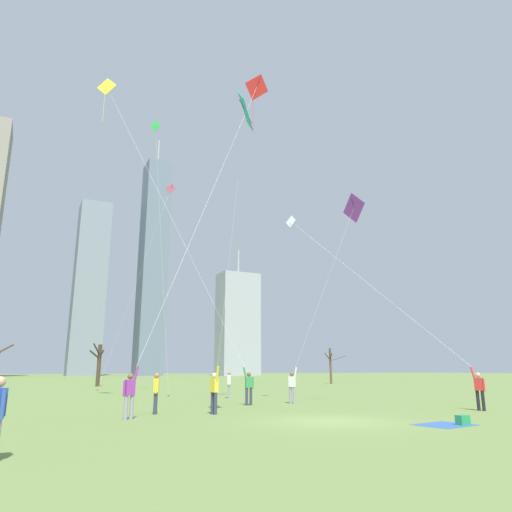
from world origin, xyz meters
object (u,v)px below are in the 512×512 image
kite_flyer_midfield_right_red (178,276)px  bare_tree_center (99,363)px  kite_flyer_far_back_purple (308,339)px  kite_flyer_foreground_left_white (454,366)px  bystander_strolling_midfield (156,391)px  picnic_spot (455,422)px  distant_kite_drifting_right_green (156,145)px  bare_tree_right_of_center (331,364)px  kite_flyer_midfield_center_teal (222,321)px  distant_kite_drifting_left_pink (166,200)px  bystander_watching_nearby (229,383)px  kite_flyer_midfield_left_yellow (212,310)px

kite_flyer_midfield_right_red → bare_tree_center: 34.94m
kite_flyer_far_back_purple → bare_tree_center: bearing=100.9°
kite_flyer_foreground_left_white → bystander_strolling_midfield: size_ratio=6.65×
kite_flyer_midfield_right_red → picnic_spot: size_ratio=9.20×
kite_flyer_foreground_left_white → distant_kite_drifting_right_green: distant_kite_drifting_right_green is taller
bystander_strolling_midfield → bare_tree_right_of_center: (30.13, 31.00, 1.52)m
kite_flyer_midfield_center_teal → kite_flyer_far_back_purple: bearing=31.6°
bystander_strolling_midfield → bare_tree_right_of_center: bare_tree_right_of_center is taller
distant_kite_drifting_left_pink → picnic_spot: 41.02m
kite_flyer_foreground_left_white → kite_flyer_midfield_right_red: kite_flyer_midfield_right_red is taller
kite_flyer_far_back_purple → distant_kite_drifting_right_green: distant_kite_drifting_right_green is taller
kite_flyer_midfield_center_teal → kite_flyer_midfield_right_red: kite_flyer_midfield_right_red is taller
kite_flyer_midfield_center_teal → bare_tree_center: kite_flyer_midfield_center_teal is taller
bare_tree_center → kite_flyer_midfield_right_red: bearing=-93.0°
kite_flyer_far_back_purple → picnic_spot: kite_flyer_far_back_purple is taller
bystander_watching_nearby → picnic_spot: 16.70m
picnic_spot → bare_tree_center: 42.41m
bystander_strolling_midfield → bare_tree_center: bare_tree_center is taller
kite_flyer_midfield_left_yellow → bare_tree_right_of_center: bearing=46.0°
bystander_strolling_midfield → kite_flyer_midfield_left_yellow: bearing=44.5°
distant_kite_drifting_right_green → picnic_spot: distant_kite_drifting_right_green is taller
kite_flyer_midfield_left_yellow → kite_flyer_far_back_purple: 5.32m
kite_flyer_midfield_center_teal → bare_tree_right_of_center: 43.49m
kite_flyer_midfield_center_teal → distant_kite_drifting_left_pink: distant_kite_drifting_left_pink is taller
kite_flyer_midfield_left_yellow → kite_flyer_midfield_center_teal: bearing=-107.0°
distant_kite_drifting_left_pink → bare_tree_center: bearing=129.8°
bare_tree_right_of_center → kite_flyer_midfield_left_yellow: bearing=-134.0°
kite_flyer_midfield_right_red → bystander_strolling_midfield: bearing=125.3°
distant_kite_drifting_left_pink → bystander_strolling_midfield: bearing=-104.6°
kite_flyer_midfield_right_red → kite_flyer_midfield_left_yellow: bearing=53.9°
bystander_strolling_midfield → distant_kite_drifting_right_green: 22.83m
distant_kite_drifting_left_pink → bare_tree_right_of_center: (22.81, 2.96, -17.24)m
distant_kite_drifting_left_pink → distant_kite_drifting_right_green: (-4.66, -14.10, -0.88)m
bystander_watching_nearby → bare_tree_center: bearing=100.0°
distant_kite_drifting_left_pink → bare_tree_center: (-4.96, 5.96, -17.27)m
kite_flyer_foreground_left_white → kite_flyer_midfield_left_yellow: kite_flyer_midfield_left_yellow is taller
kite_flyer_midfield_right_red → bystander_strolling_midfield: (-0.52, 0.74, -4.67)m
kite_flyer_midfield_left_yellow → kite_flyer_far_back_purple: size_ratio=1.76×
bystander_watching_nearby → picnic_spot: bearing=-86.7°
bystander_watching_nearby → distant_kite_drifting_left_pink: size_ratio=0.07×
kite_flyer_midfield_center_teal → kite_flyer_far_back_purple: kite_flyer_midfield_center_teal is taller
kite_flyer_midfield_left_yellow → bare_tree_center: size_ratio=4.28×
kite_flyer_midfield_center_teal → picnic_spot: size_ratio=6.00×
bare_tree_right_of_center → kite_flyer_foreground_left_white: bearing=-116.6°
bystander_strolling_midfield → kite_flyer_far_back_purple: bearing=12.7°
distant_kite_drifting_left_pink → bystander_watching_nearby: bearing=-91.4°
kite_flyer_midfield_left_yellow → bystander_strolling_midfield: kite_flyer_midfield_left_yellow is taller
kite_flyer_far_back_purple → bare_tree_center: size_ratio=2.43×
kite_flyer_midfield_right_red → picnic_spot: kite_flyer_midfield_right_red is taller
kite_flyer_midfield_left_yellow → bare_tree_center: kite_flyer_midfield_left_yellow is taller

